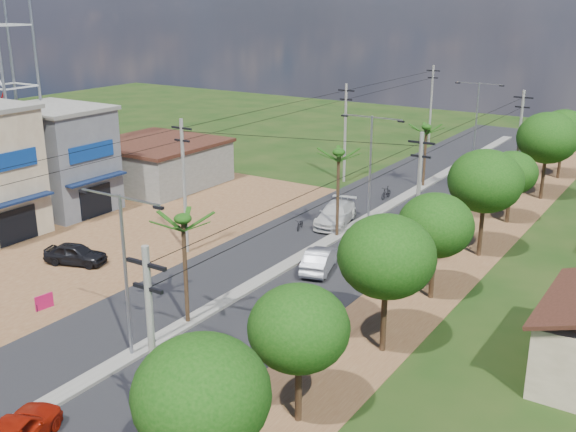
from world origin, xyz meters
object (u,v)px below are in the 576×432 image
car_white_far (336,215)px  car_parked_dark (76,254)px  car_silver_mid (320,260)px  roadside_sign (44,302)px

car_white_far → car_parked_dark: size_ratio=1.36×
car_parked_dark → car_silver_mid: bearing=-80.3°
roadside_sign → car_white_far: bearing=82.2°
car_parked_dark → roadside_sign: car_parked_dark is taller
car_silver_mid → car_white_far: (-3.57, 8.44, 0.07)m
roadside_sign → car_silver_mid: bearing=61.4°
car_silver_mid → car_white_far: car_white_far is taller
car_silver_mid → car_parked_dark: 15.56m
car_silver_mid → car_parked_dark: bearing=12.5°
car_silver_mid → car_parked_dark: car_silver_mid is taller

